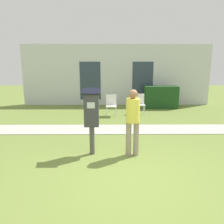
% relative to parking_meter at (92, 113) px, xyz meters
% --- Properties ---
extents(ground_plane, '(40.00, 40.00, 0.00)m').
position_rel_parking_meter_xyz_m(ground_plane, '(0.77, -1.20, -1.02)').
color(ground_plane, olive).
extents(sidewalk, '(12.00, 1.10, 0.02)m').
position_rel_parking_meter_xyz_m(sidewalk, '(0.77, 2.04, -1.01)').
color(sidewalk, '#B7B2A8').
rests_on(sidewalk, ground).
extents(building_facade, '(10.00, 0.26, 3.20)m').
position_rel_parking_meter_xyz_m(building_facade, '(0.77, 6.87, 0.58)').
color(building_facade, silver).
rests_on(building_facade, ground).
extents(parking_meter, '(0.44, 0.31, 1.59)m').
position_rel_parking_meter_xyz_m(parking_meter, '(0.00, 0.00, 0.00)').
color(parking_meter, '#4C4C4C').
rests_on(parking_meter, ground).
extents(person_standing, '(0.32, 0.32, 1.58)m').
position_rel_parking_meter_xyz_m(person_standing, '(0.96, -0.09, -0.09)').
color(person_standing, gray).
rests_on(person_standing, ground).
extents(outdoor_chair_left, '(0.44, 0.44, 0.90)m').
position_rel_parking_meter_xyz_m(outdoor_chair_left, '(0.48, 4.10, -0.49)').
color(outdoor_chair_left, white).
rests_on(outdoor_chair_left, ground).
extents(outdoor_chair_middle, '(0.44, 0.44, 0.90)m').
position_rel_parking_meter_xyz_m(outdoor_chair_middle, '(1.71, 4.37, -0.49)').
color(outdoor_chair_middle, white).
rests_on(outdoor_chair_middle, ground).
extents(hedge_row, '(1.63, 0.60, 1.10)m').
position_rel_parking_meter_xyz_m(hedge_row, '(2.98, 5.81, -0.47)').
color(hedge_row, '#1E471E').
rests_on(hedge_row, ground).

